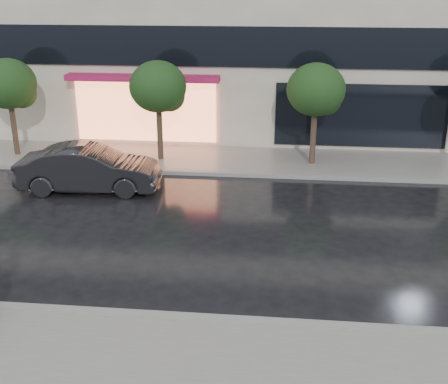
# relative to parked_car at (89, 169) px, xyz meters

# --- Properties ---
(ground) EXTENTS (120.00, 120.00, 0.00)m
(ground) POSITION_rel_parked_car_xyz_m (4.73, -6.50, -0.79)
(ground) COLOR black
(ground) RESTS_ON ground
(sidewalk_far) EXTENTS (60.00, 3.50, 0.12)m
(sidewalk_far) POSITION_rel_parked_car_xyz_m (4.73, 3.75, -0.73)
(sidewalk_far) COLOR slate
(sidewalk_far) RESTS_ON ground
(curb_near) EXTENTS (60.00, 0.25, 0.14)m
(curb_near) POSITION_rel_parked_car_xyz_m (4.73, -7.50, -0.72)
(curb_near) COLOR gray
(curb_near) RESTS_ON ground
(curb_far) EXTENTS (60.00, 0.25, 0.14)m
(curb_far) POSITION_rel_parked_car_xyz_m (4.73, 2.00, -0.72)
(curb_far) COLOR gray
(curb_far) RESTS_ON ground
(tree_far_west) EXTENTS (2.20, 2.20, 3.99)m
(tree_far_west) POSITION_rel_parked_car_xyz_m (-4.21, 3.53, 2.13)
(tree_far_west) COLOR #33261C
(tree_far_west) RESTS_ON ground
(tree_mid_west) EXTENTS (2.20, 2.20, 3.99)m
(tree_mid_west) POSITION_rel_parked_car_xyz_m (1.79, 3.53, 2.13)
(tree_mid_west) COLOR #33261C
(tree_mid_west) RESTS_ON ground
(tree_mid_east) EXTENTS (2.20, 2.20, 3.99)m
(tree_mid_east) POSITION_rel_parked_car_xyz_m (7.79, 3.53, 2.13)
(tree_mid_east) COLOR #33261C
(tree_mid_east) RESTS_ON ground
(parked_car) EXTENTS (4.88, 1.96, 1.58)m
(parked_car) POSITION_rel_parked_car_xyz_m (0.00, 0.00, 0.00)
(parked_car) COLOR black
(parked_car) RESTS_ON ground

